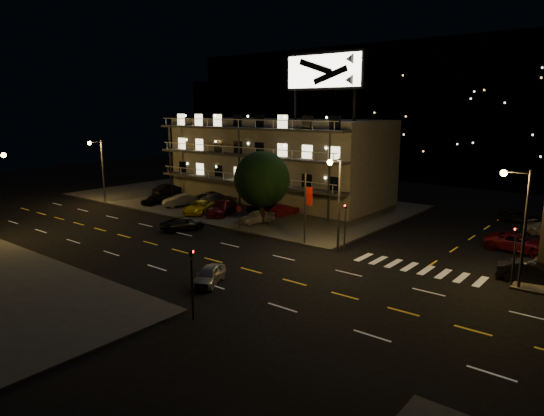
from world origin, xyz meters
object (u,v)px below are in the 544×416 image
Objects in this scene: lot_car_7 at (217,199)px; road_car_west at (183,224)px; road_car_east at (209,275)px; side_car_0 at (532,272)px; lot_car_2 at (199,207)px; tree at (262,181)px; lot_car_4 at (257,217)px.

lot_car_7 is 12.46m from road_car_west.
road_car_west is (-13.00, 9.06, -0.01)m from road_car_east.
lot_car_2 is at bearing 80.74° from side_car_0.
side_car_0 reaches higher than road_car_east.
road_car_west is at bearing -76.97° from lot_car_2.
road_car_west is at bearing 120.75° from road_car_east.
side_car_0 is (36.42, -5.80, -0.11)m from lot_car_7.
tree is 3.84m from lot_car_4.
lot_car_4 reaches higher than road_car_west.
lot_car_4 is 0.88× the size of road_car_west.
tree is 18.11m from road_car_east.
tree is 1.57× the size of lot_car_7.
lot_car_2 is at bearing -175.60° from tree.
road_car_east is at bearing 136.36° from lot_car_7.
road_car_east is (19.07, -19.94, -0.22)m from lot_car_7.
lot_car_7 is at bearing 73.04° from side_car_0.
road_car_east is at bearing 160.88° from road_car_west.
tree reaches higher than lot_car_7.
side_car_0 is at bearing 173.59° from lot_car_7.
lot_car_2 is 34.38m from side_car_0.
tree is 1.68× the size of side_car_0.
lot_car_7 is at bearing 175.20° from lot_car_4.
road_car_west is at bearing 121.82° from lot_car_7.
lot_car_7 reaches higher than lot_car_2.
lot_car_7 reaches higher than side_car_0.
road_car_west is (-30.34, -5.08, -0.12)m from side_car_0.
road_car_west is (4.02, -5.88, -0.22)m from lot_car_2.
lot_car_2 is 1.27× the size of lot_car_4.
lot_car_7 is at bearing 109.37° from road_car_east.
side_car_0 is 22.38m from road_car_east.
lot_car_4 is 1.06× the size of road_car_east.
road_car_west is at bearing 91.59° from side_car_0.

